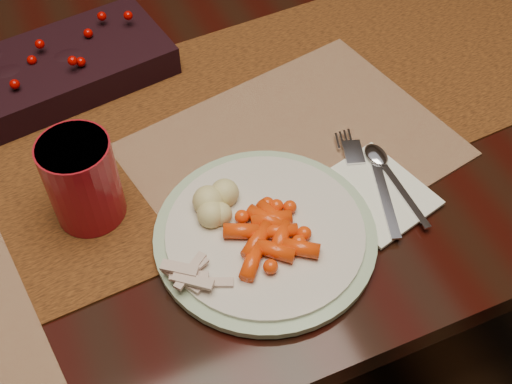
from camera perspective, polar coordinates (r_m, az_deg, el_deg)
name	(u,v)px	position (r m, az deg, el deg)	size (l,w,h in m)	color
floor	(213,319)	(1.59, -3.88, -11.18)	(5.00, 5.00, 0.00)	black
dining_table	(203,228)	(1.27, -4.76, -3.22)	(1.80, 1.00, 0.75)	black
table_runner	(178,139)	(0.91, -6.93, 4.70)	(1.90, 0.39, 0.00)	#472A08
centerpiece	(61,64)	(1.01, -16.93, 10.81)	(0.31, 0.16, 0.06)	black
placemat_main	(293,151)	(0.89, 3.30, 3.69)	(0.42, 0.31, 0.00)	brown
dinner_plate	(265,234)	(0.79, 0.82, -3.75)	(0.27, 0.27, 0.02)	beige
baby_carrots	(271,243)	(0.76, 1.34, -4.54)	(0.10, 0.08, 0.02)	#E73908
mashed_potatoes	(223,195)	(0.79, -2.99, -0.24)	(0.08, 0.07, 0.04)	#CCBA7B
turkey_shreds	(193,274)	(0.74, -5.62, -7.29)	(0.08, 0.07, 0.02)	beige
napkin	(376,193)	(0.85, 10.61, -0.06)	(0.12, 0.13, 0.00)	white
fork	(377,185)	(0.85, 10.68, 0.62)	(0.03, 0.17, 0.00)	silver
spoon	(396,182)	(0.86, 12.31, 0.84)	(0.03, 0.14, 0.00)	white
red_cup	(82,180)	(0.80, -15.17, 1.00)	(0.09, 0.09, 0.12)	maroon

